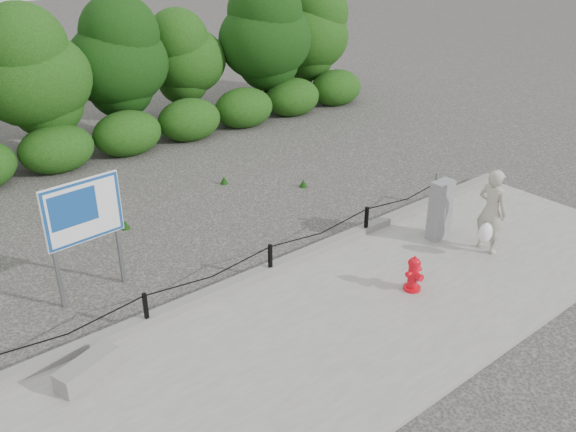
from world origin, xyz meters
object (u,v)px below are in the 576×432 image
(pedestrian, at_px, (491,212))
(concrete_block, at_px, (87,369))
(utility_cabinet, at_px, (440,210))
(fire_hydrant, at_px, (414,274))
(advertising_sign, at_px, (83,216))

(pedestrian, xyz_separation_m, concrete_block, (-7.55, 1.40, -0.68))
(pedestrian, xyz_separation_m, utility_cabinet, (-0.31, 0.94, -0.20))
(pedestrian, relative_size, utility_cabinet, 1.23)
(fire_hydrant, bearing_deg, pedestrian, 0.87)
(utility_cabinet, distance_m, advertising_sign, 6.79)
(fire_hydrant, height_order, concrete_block, fire_hydrant)
(pedestrian, distance_m, utility_cabinet, 1.01)
(concrete_block, xyz_separation_m, advertising_sign, (1.00, 2.08, 1.30))
(fire_hydrant, distance_m, pedestrian, 2.27)
(pedestrian, height_order, advertising_sign, advertising_sign)
(pedestrian, height_order, utility_cabinet, pedestrian)
(pedestrian, bearing_deg, fire_hydrant, 92.63)
(fire_hydrant, relative_size, pedestrian, 0.39)
(fire_hydrant, xyz_separation_m, concrete_block, (-5.34, 1.42, -0.16))
(pedestrian, distance_m, advertising_sign, 7.44)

